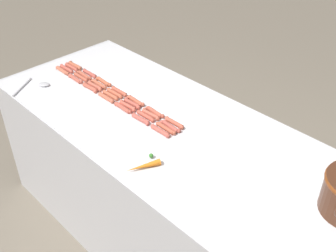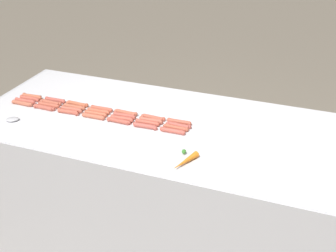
# 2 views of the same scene
# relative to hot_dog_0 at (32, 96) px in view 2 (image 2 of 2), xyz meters

# --- Properties ---
(ground_plane) EXTENTS (20.00, 20.00, 0.00)m
(ground_plane) POSITION_rel_hot_dog_0_xyz_m (0.03, 0.97, -0.92)
(ground_plane) COLOR #756B5B
(griddle_counter) EXTENTS (0.93, 2.34, 0.90)m
(griddle_counter) POSITION_rel_hot_dog_0_xyz_m (0.03, 0.97, -0.46)
(griddle_counter) COLOR #BCBCC1
(griddle_counter) RESTS_ON ground_plane
(hot_dog_0) EXTENTS (0.03, 0.14, 0.02)m
(hot_dog_0) POSITION_rel_hot_dog_0_xyz_m (0.00, 0.00, 0.00)
(hot_dog_0) COLOR #B75C40
(hot_dog_0) RESTS_ON griddle_counter
(hot_dog_1) EXTENTS (0.03, 0.14, 0.02)m
(hot_dog_1) POSITION_rel_hot_dog_0_xyz_m (-0.00, 0.16, 0.00)
(hot_dog_1) COLOR #B34F43
(hot_dog_1) RESTS_ON griddle_counter
(hot_dog_2) EXTENTS (0.03, 0.14, 0.02)m
(hot_dog_2) POSITION_rel_hot_dog_0_xyz_m (-0.00, 0.31, 0.00)
(hot_dog_2) COLOR #BE5B3D
(hot_dog_2) RESTS_ON griddle_counter
(hot_dog_3) EXTENTS (0.03, 0.14, 0.02)m
(hot_dog_3) POSITION_rel_hot_dog_0_xyz_m (0.00, 0.47, 0.00)
(hot_dog_3) COLOR #B9543E
(hot_dog_3) RESTS_ON griddle_counter
(hot_dog_4) EXTENTS (0.03, 0.14, 0.02)m
(hot_dog_4) POSITION_rel_hot_dog_0_xyz_m (0.00, 0.63, 0.00)
(hot_dog_4) COLOR #BC5A41
(hot_dog_4) RESTS_ON griddle_counter
(hot_dog_5) EXTENTS (0.03, 0.14, 0.02)m
(hot_dog_5) POSITION_rel_hot_dog_0_xyz_m (0.00, 0.79, 0.00)
(hot_dog_5) COLOR #B85440
(hot_dog_5) RESTS_ON griddle_counter
(hot_dog_6) EXTENTS (0.03, 0.14, 0.02)m
(hot_dog_6) POSITION_rel_hot_dog_0_xyz_m (-0.00, 0.94, 0.00)
(hot_dog_6) COLOR #BC5640
(hot_dog_6) RESTS_ON griddle_counter
(hot_dog_7) EXTENTS (0.03, 0.14, 0.02)m
(hot_dog_7) POSITION_rel_hot_dog_0_xyz_m (0.03, 0.00, 0.00)
(hot_dog_7) COLOR #B85141
(hot_dog_7) RESTS_ON griddle_counter
(hot_dog_8) EXTENTS (0.03, 0.14, 0.02)m
(hot_dog_8) POSITION_rel_hot_dog_0_xyz_m (0.04, 0.16, 0.00)
(hot_dog_8) COLOR #B45741
(hot_dog_8) RESTS_ON griddle_counter
(hot_dog_9) EXTENTS (0.03, 0.14, 0.02)m
(hot_dog_9) POSITION_rel_hot_dog_0_xyz_m (0.04, 0.32, 0.00)
(hot_dog_9) COLOR #B75C41
(hot_dog_9) RESTS_ON griddle_counter
(hot_dog_10) EXTENTS (0.03, 0.14, 0.02)m
(hot_dog_10) POSITION_rel_hot_dog_0_xyz_m (0.03, 0.47, 0.00)
(hot_dog_10) COLOR #BD5A40
(hot_dog_10) RESTS_ON griddle_counter
(hot_dog_11) EXTENTS (0.03, 0.14, 0.02)m
(hot_dog_11) POSITION_rel_hot_dog_0_xyz_m (0.03, 0.63, 0.00)
(hot_dog_11) COLOR #B45042
(hot_dog_11) RESTS_ON griddle_counter
(hot_dog_12) EXTENTS (0.03, 0.14, 0.02)m
(hot_dog_12) POSITION_rel_hot_dog_0_xyz_m (0.03, 0.79, 0.00)
(hot_dog_12) COLOR #B65A47
(hot_dog_12) RESTS_ON griddle_counter
(hot_dog_13) EXTENTS (0.03, 0.14, 0.02)m
(hot_dog_13) POSITION_rel_hot_dog_0_xyz_m (0.04, 0.95, 0.00)
(hot_dog_13) COLOR #B35044
(hot_dog_13) RESTS_ON griddle_counter
(hot_dog_14) EXTENTS (0.03, 0.14, 0.02)m
(hot_dog_14) POSITION_rel_hot_dog_0_xyz_m (0.07, -0.00, 0.00)
(hot_dog_14) COLOR #BE5446
(hot_dog_14) RESTS_ON griddle_counter
(hot_dog_15) EXTENTS (0.02, 0.14, 0.02)m
(hot_dog_15) POSITION_rel_hot_dog_0_xyz_m (0.07, 0.16, 0.00)
(hot_dog_15) COLOR #BA5640
(hot_dog_15) RESTS_ON griddle_counter
(hot_dog_16) EXTENTS (0.03, 0.14, 0.02)m
(hot_dog_16) POSITION_rel_hot_dog_0_xyz_m (0.07, 0.32, 0.00)
(hot_dog_16) COLOR #B85945
(hot_dog_16) RESTS_ON griddle_counter
(hot_dog_17) EXTENTS (0.03, 0.14, 0.02)m
(hot_dog_17) POSITION_rel_hot_dog_0_xyz_m (0.07, 0.47, 0.00)
(hot_dog_17) COLOR #BD5C40
(hot_dog_17) RESTS_ON griddle_counter
(hot_dog_18) EXTENTS (0.03, 0.14, 0.02)m
(hot_dog_18) POSITION_rel_hot_dog_0_xyz_m (0.07, 0.64, 0.00)
(hot_dog_18) COLOR #BF5443
(hot_dog_18) RESTS_ON griddle_counter
(hot_dog_19) EXTENTS (0.03, 0.14, 0.02)m
(hot_dog_19) POSITION_rel_hot_dog_0_xyz_m (0.06, 0.79, 0.00)
(hot_dog_19) COLOR #BD5340
(hot_dog_19) RESTS_ON griddle_counter
(hot_dog_20) EXTENTS (0.03, 0.14, 0.02)m
(hot_dog_20) POSITION_rel_hot_dog_0_xyz_m (0.07, 0.95, 0.00)
(hot_dog_20) COLOR #B7553D
(hot_dog_20) RESTS_ON griddle_counter
(hot_dog_21) EXTENTS (0.03, 0.14, 0.02)m
(hot_dog_21) POSITION_rel_hot_dog_0_xyz_m (0.10, 0.00, 0.00)
(hot_dog_21) COLOR #B95D44
(hot_dog_21) RESTS_ON griddle_counter
(hot_dog_22) EXTENTS (0.03, 0.14, 0.02)m
(hot_dog_22) POSITION_rel_hot_dog_0_xyz_m (0.10, 0.16, 0.00)
(hot_dog_22) COLOR #B65242
(hot_dog_22) RESTS_ON griddle_counter
(hot_dog_23) EXTENTS (0.03, 0.14, 0.02)m
(hot_dog_23) POSITION_rel_hot_dog_0_xyz_m (0.10, 0.31, 0.00)
(hot_dog_23) COLOR #B95240
(hot_dog_23) RESTS_ON griddle_counter
(hot_dog_24) EXTENTS (0.03, 0.14, 0.02)m
(hot_dog_24) POSITION_rel_hot_dog_0_xyz_m (0.10, 0.48, 0.00)
(hot_dog_24) COLOR #BC5C43
(hot_dog_24) RESTS_ON griddle_counter
(hot_dog_25) EXTENTS (0.03, 0.14, 0.02)m
(hot_dog_25) POSITION_rel_hot_dog_0_xyz_m (0.10, 0.63, 0.00)
(hot_dog_25) COLOR #B34F3F
(hot_dog_25) RESTS_ON griddle_counter
(hot_dog_26) EXTENTS (0.03, 0.14, 0.02)m
(hot_dog_26) POSITION_rel_hot_dog_0_xyz_m (0.10, 0.79, 0.00)
(hot_dog_26) COLOR #B75246
(hot_dog_26) RESTS_ON griddle_counter
(hot_dog_27) EXTENTS (0.03, 0.14, 0.02)m
(hot_dog_27) POSITION_rel_hot_dog_0_xyz_m (0.10, 0.94, 0.00)
(hot_dog_27) COLOR #BA5345
(hot_dog_27) RESTS_ON griddle_counter
(serving_spoon) EXTENTS (0.25, 0.18, 0.02)m
(serving_spoon) POSITION_rel_hot_dog_0_xyz_m (0.32, 0.05, -0.00)
(serving_spoon) COLOR #B7B7BC
(serving_spoon) RESTS_ON griddle_counter
(carrot) EXTENTS (0.17, 0.09, 0.03)m
(carrot) POSITION_rel_hot_dog_0_xyz_m (0.35, 1.09, 0.00)
(carrot) COLOR orange
(carrot) RESTS_ON griddle_counter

